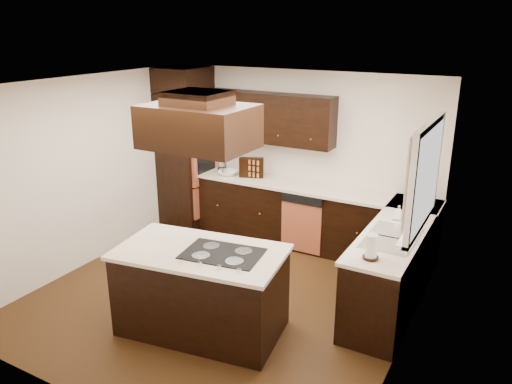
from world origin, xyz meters
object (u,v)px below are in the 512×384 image
oven_column (186,160)px  island (202,292)px  range_hood (199,127)px  spice_rack (251,168)px

oven_column → island: size_ratio=1.28×
island → range_hood: range_hood is taller
oven_column → range_hood: range_hood is taller
range_hood → spice_rack: (-0.73, 2.32, -1.09)m
island → spice_rack: spice_rack is taller
oven_column → spice_rack: (1.15, 0.07, 0.01)m
oven_column → range_hood: size_ratio=2.02×
oven_column → island: bearing=-51.1°
range_hood → oven_column: bearing=129.7°
oven_column → range_hood: (1.88, -2.25, 1.10)m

